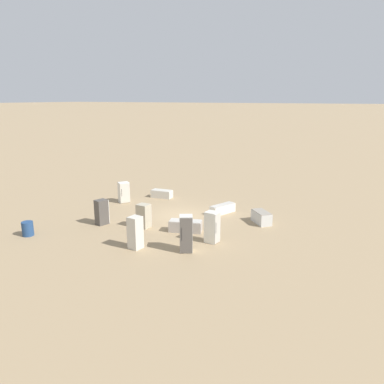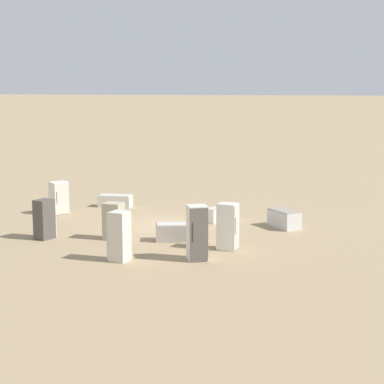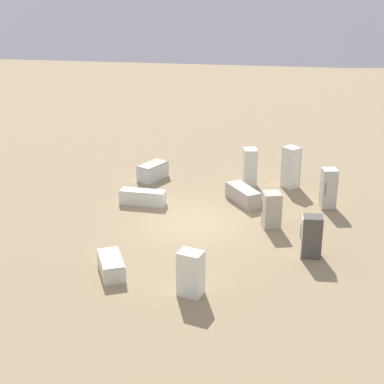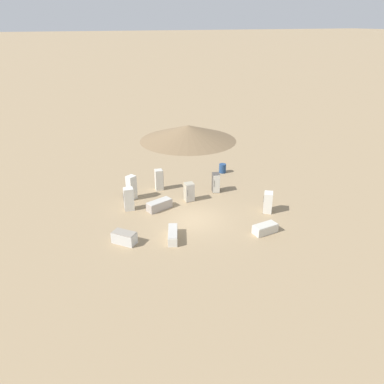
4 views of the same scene
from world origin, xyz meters
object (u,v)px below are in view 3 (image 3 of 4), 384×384
discarded_fridge_8 (143,197)px  discarded_fridge_6 (243,195)px  discarded_fridge_0 (250,167)px  discarded_fridge_9 (272,210)px  discarded_fridge_5 (191,273)px  discarded_fridge_1 (111,265)px  discarded_fridge_3 (311,236)px  discarded_fridge_4 (329,189)px  discarded_fridge_7 (291,167)px  discarded_fridge_2 (153,171)px

discarded_fridge_8 → discarded_fridge_6: bearing=-75.9°
discarded_fridge_0 → discarded_fridge_9: (-0.27, -4.62, -0.13)m
discarded_fridge_5 → discarded_fridge_6: 7.87m
discarded_fridge_1 → discarded_fridge_3: (7.07, 0.14, 0.48)m
discarded_fridge_4 → discarded_fridge_6: discarded_fridge_4 is taller
discarded_fridge_9 → discarded_fridge_7: bearing=-24.5°
discarded_fridge_7 → discarded_fridge_9: discarded_fridge_7 is taller
discarded_fridge_2 → discarded_fridge_3: discarded_fridge_3 is taller
discarded_fridge_0 → discarded_fridge_2: discarded_fridge_0 is taller
discarded_fridge_6 → discarded_fridge_1: bearing=-155.6°
discarded_fridge_1 → discarded_fridge_6: discarded_fridge_6 is taller
discarded_fridge_7 → discarded_fridge_9: size_ratio=1.32×
discarded_fridge_1 → discarded_fridge_2: (2.32, 8.75, 0.08)m
discarded_fridge_8 → discarded_fridge_9: (4.78, -3.08, 0.41)m
discarded_fridge_4 → discarded_fridge_9: discarded_fridge_4 is taller
discarded_fridge_5 → discarded_fridge_6: discarded_fridge_5 is taller
discarded_fridge_4 → discarded_fridge_6: (-3.37, 1.10, -0.52)m
discarded_fridge_2 → discarded_fridge_3: (4.75, -8.62, 0.40)m
discarded_fridge_6 → discarded_fridge_9: 2.64m
discarded_fridge_0 → discarded_fridge_4: 4.08m
discarded_fridge_5 → discarded_fridge_7: (5.92, 8.50, 0.19)m
discarded_fridge_5 → discarded_fridge_7: size_ratio=0.80×
discarded_fridge_4 → discarded_fridge_5: bearing=48.5°
discarded_fridge_7 → discarded_fridge_6: bearing=-90.0°
discarded_fridge_1 → discarded_fridge_5: 3.05m
discarded_fridge_5 → discarded_fridge_7: bearing=89.6°
discarded_fridge_8 → discarded_fridge_3: bearing=-115.1°
discarded_fridge_0 → discarded_fridge_4: (2.59, -3.15, 0.00)m
discarded_fridge_2 → discarded_fridge_5: 10.53m
discarded_fridge_5 → discarded_fridge_0: bearing=99.9°
discarded_fridge_7 → discarded_fridge_2: bearing=-137.9°
discarded_fridge_1 → discarded_fridge_3: size_ratio=1.09×
discarded_fridge_4 → discarded_fridge_8: bearing=-4.8°
discarded_fridge_1 → discarded_fridge_8: 6.03m
discarded_fridge_1 → discarded_fridge_5: discarded_fridge_5 is taller
discarded_fridge_9 → discarded_fridge_2: bearing=36.2°
discarded_fridge_5 → discarded_fridge_8: bearing=131.0°
discarded_fridge_0 → discarded_fridge_1: (-6.62, -7.37, -0.55)m
discarded_fridge_2 → discarded_fridge_4: discarded_fridge_4 is taller
discarded_fridge_6 → discarded_fridge_5: bearing=-133.5°
discarded_fridge_5 → discarded_fridge_9: (3.91, 4.51, -0.04)m
discarded_fridge_9 → discarded_fridge_4: bearing=-60.5°
discarded_fridge_1 → discarded_fridge_9: 6.94m
discarded_fridge_2 → discarded_fridge_4: 8.27m
discarded_fridge_6 → discarded_fridge_8: size_ratio=1.00×
discarded_fridge_2 → discarded_fridge_4: (6.90, -4.53, 0.48)m
discarded_fridge_0 → discarded_fridge_7: bearing=-14.3°
discarded_fridge_4 → discarded_fridge_1: bearing=31.7°
discarded_fridge_0 → discarded_fridge_6: bearing=-104.8°
discarded_fridge_7 → discarded_fridge_8: size_ratio=0.94×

